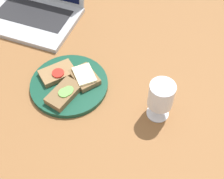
{
  "coord_description": "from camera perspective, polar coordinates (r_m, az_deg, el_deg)",
  "views": [
    {
      "loc": [
        28.41,
        -57.63,
        82.11
      ],
      "look_at": [
        8.03,
        -3.96,
        8.0
      ],
      "focal_mm": 50.0,
      "sensor_mm": 36.0,
      "label": 1
    }
  ],
  "objects": [
    {
      "name": "laptop",
      "position": [
        1.28,
        -14.06,
        14.28
      ],
      "size": [
        34.52,
        27.65,
        19.72
      ],
      "color": "#ADAFB5",
      "rests_on": "wooden_table"
    },
    {
      "name": "sandwich_with_cucumber",
      "position": [
        0.97,
        -8.79,
        -0.74
      ],
      "size": [
        8.72,
        12.4,
        2.61
      ],
      "color": "brown",
      "rests_on": "plate"
    },
    {
      "name": "plate",
      "position": [
        1.01,
        -7.83,
        0.91
      ],
      "size": [
        24.98,
        24.98,
        1.59
      ],
      "primitive_type": "cylinder",
      "color": "#144733",
      "rests_on": "wooden_table"
    },
    {
      "name": "sandwich_with_cheese",
      "position": [
        1.0,
        -5.05,
        2.38
      ],
      "size": [
        11.73,
        11.2,
        2.62
      ],
      "color": "brown",
      "rests_on": "plate"
    },
    {
      "name": "wine_glass",
      "position": [
        0.89,
        8.94,
        -1.3
      ],
      "size": [
        7.36,
        7.36,
        13.27
      ],
      "color": "white",
      "rests_on": "wooden_table"
    },
    {
      "name": "sandwich_with_tomato",
      "position": [
        1.03,
        -9.93,
        3.01
      ],
      "size": [
        12.29,
        12.9,
        2.41
      ],
      "color": "#937047",
      "rests_on": "plate"
    },
    {
      "name": "wooden_table",
      "position": [
        1.03,
        -3.39,
        0.67
      ],
      "size": [
        140.0,
        140.0,
        3.0
      ],
      "primitive_type": "cube",
      "color": "brown",
      "rests_on": "ground"
    }
  ]
}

